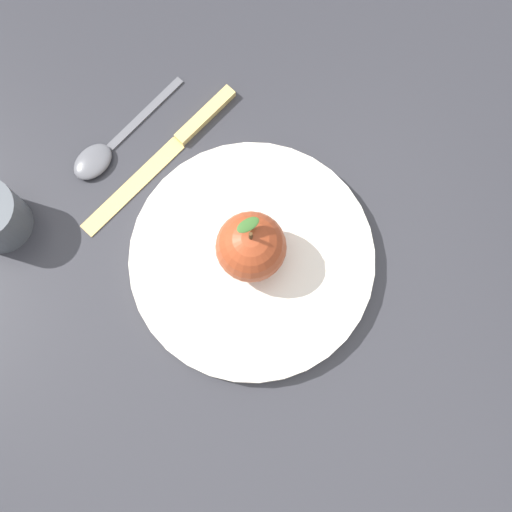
# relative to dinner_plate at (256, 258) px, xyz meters

# --- Properties ---
(ground_plane) EXTENTS (2.40, 2.40, 0.00)m
(ground_plane) POSITION_rel_dinner_plate_xyz_m (0.02, 0.00, -0.01)
(ground_plane) COLOR #2D2D33
(dinner_plate) EXTENTS (0.26, 0.26, 0.02)m
(dinner_plate) POSITION_rel_dinner_plate_xyz_m (0.00, 0.00, 0.00)
(dinner_plate) COLOR silver
(dinner_plate) RESTS_ON ground_plane
(apple) EXTENTS (0.07, 0.07, 0.09)m
(apple) POSITION_rel_dinner_plate_xyz_m (0.00, 0.00, 0.04)
(apple) COLOR #9E3D1E
(apple) RESTS_ON dinner_plate
(knife) EXTENTS (0.13, 0.20, 0.01)m
(knife) POSITION_rel_dinner_plate_xyz_m (0.15, 0.06, -0.01)
(knife) COLOR #D8B766
(knife) RESTS_ON ground_plane
(spoon) EXTENTS (0.11, 0.15, 0.01)m
(spoon) POSITION_rel_dinner_plate_xyz_m (0.16, 0.13, -0.01)
(spoon) COLOR #59595E
(spoon) RESTS_ON ground_plane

